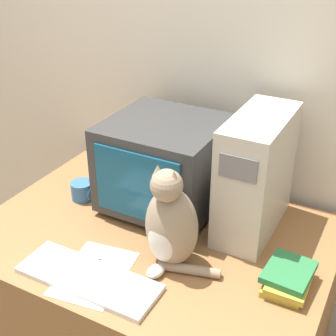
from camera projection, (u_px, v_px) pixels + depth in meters
wall_back at (213, 76)px, 1.97m from camera, size 7.00×0.05×2.50m
desk at (154, 308)px, 1.97m from camera, size 1.32×0.93×0.78m
crt_monitor at (165, 164)px, 1.86m from camera, size 0.44×0.43×0.37m
computer_tower at (256, 174)px, 1.72m from camera, size 0.18×0.42×0.46m
keyboard at (88, 278)px, 1.55m from camera, size 0.49×0.17×0.02m
cat at (171, 225)px, 1.55m from camera, size 0.29×0.22×0.38m
book_stack at (288, 278)px, 1.51m from camera, size 0.15×0.20×0.07m
pen at (80, 260)px, 1.64m from camera, size 0.13×0.08×0.01m
paper_sheet at (94, 273)px, 1.58m from camera, size 0.25×0.32×0.00m
mug at (83, 191)px, 1.98m from camera, size 0.10×0.09×0.08m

